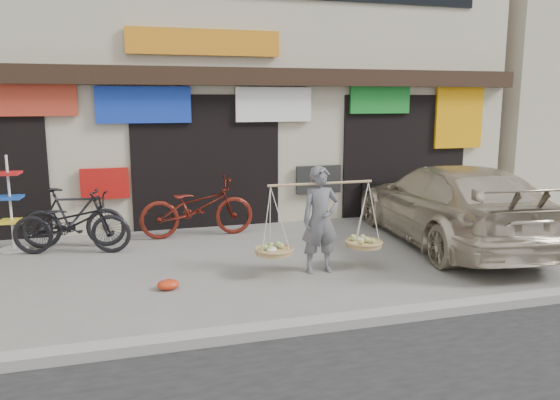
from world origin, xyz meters
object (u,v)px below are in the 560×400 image
object	(u,v)px
street_vendor	(320,224)
bike_1	(73,218)
display_rack	(11,213)
bike_2	(197,207)
bike_0	(72,224)
suv	(450,204)

from	to	relation	value
street_vendor	bike_1	world-z (taller)	street_vendor
street_vendor	display_rack	distance (m)	5.40
bike_2	bike_0	bearing A→B (deg)	103.30
bike_1	display_rack	bearing A→B (deg)	93.49
bike_1	bike_0	bearing A→B (deg)	-171.59
bike_1	display_rack	xyz separation A→B (m)	(-1.01, 0.09, 0.13)
bike_2	suv	size ratio (longest dim) A/B	0.42
bike_0	display_rack	size ratio (longest dim) A/B	1.18
bike_0	suv	world-z (taller)	suv
bike_0	display_rack	distance (m)	1.13
bike_0	suv	distance (m)	6.69
bike_2	street_vendor	bearing A→B (deg)	-152.92
street_vendor	bike_2	world-z (taller)	street_vendor
bike_1	display_rack	distance (m)	1.02
street_vendor	bike_0	bearing A→B (deg)	149.38
display_rack	bike_0	bearing A→B (deg)	-25.22
bike_0	bike_2	xyz separation A→B (m)	(2.22, 0.59, 0.05)
bike_2	display_rack	world-z (taller)	display_rack
bike_0	bike_2	world-z (taller)	bike_2
suv	bike_1	bearing A→B (deg)	-7.98
bike_2	display_rack	distance (m)	3.23
bike_0	suv	bearing A→B (deg)	-88.19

